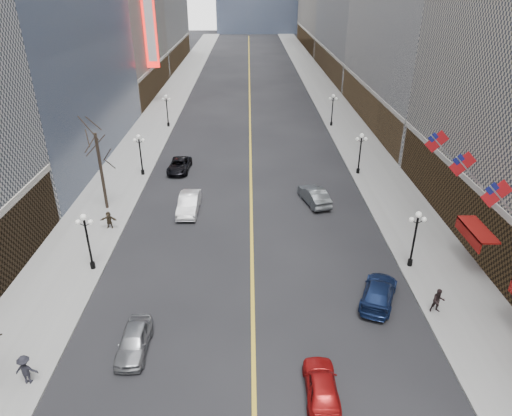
{
  "coord_description": "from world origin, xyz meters",
  "views": [
    {
      "loc": [
        -0.17,
        1.7,
        19.44
      ],
      "look_at": [
        0.17,
        22.82,
        8.71
      ],
      "focal_mm": 32.0,
      "sensor_mm": 36.0,
      "label": 1
    }
  ],
  "objects_px": {
    "streetlamp_west_2": "(140,150)",
    "car_nb_mid": "(189,204)",
    "streetlamp_west_1": "(87,236)",
    "streetlamp_west_3": "(167,107)",
    "streetlamp_east_3": "(333,107)",
    "car_nb_near": "(134,341)",
    "streetlamp_east_2": "(360,149)",
    "car_sb_far": "(314,195)",
    "car_sb_mid": "(322,386)",
    "car_nb_far": "(179,165)",
    "streetlamp_east_1": "(415,233)",
    "car_sb_near": "(379,292)"
  },
  "relations": [
    {
      "from": "streetlamp_east_3",
      "to": "car_sb_far",
      "type": "bearing_deg",
      "value": -102.98
    },
    {
      "from": "streetlamp_east_1",
      "to": "streetlamp_west_2",
      "type": "xyz_separation_m",
      "value": [
        -23.6,
        18.0,
        0.0
      ]
    },
    {
      "from": "streetlamp_east_3",
      "to": "streetlamp_east_2",
      "type": "bearing_deg",
      "value": -90.0
    },
    {
      "from": "streetlamp_west_1",
      "to": "car_nb_mid",
      "type": "distance_m",
      "value": 11.3
    },
    {
      "from": "streetlamp_west_1",
      "to": "streetlamp_east_1",
      "type": "bearing_deg",
      "value": 0.0
    },
    {
      "from": "car_sb_mid",
      "to": "car_sb_far",
      "type": "relative_size",
      "value": 0.87
    },
    {
      "from": "streetlamp_east_3",
      "to": "car_nb_near",
      "type": "xyz_separation_m",
      "value": [
        -18.7,
        -44.25,
        -2.2
      ]
    },
    {
      "from": "car_sb_near",
      "to": "car_sb_far",
      "type": "height_order",
      "value": "car_sb_far"
    },
    {
      "from": "streetlamp_west_3",
      "to": "car_sb_near",
      "type": "xyz_separation_m",
      "value": [
        20.2,
        -39.96,
        -2.18
      ]
    },
    {
      "from": "car_sb_mid",
      "to": "streetlamp_west_1",
      "type": "bearing_deg",
      "value": -36.26
    },
    {
      "from": "streetlamp_west_1",
      "to": "streetlamp_west_2",
      "type": "bearing_deg",
      "value": 90.0
    },
    {
      "from": "streetlamp_west_3",
      "to": "car_nb_mid",
      "type": "height_order",
      "value": "streetlamp_west_3"
    },
    {
      "from": "streetlamp_west_1",
      "to": "car_nb_mid",
      "type": "height_order",
      "value": "streetlamp_west_1"
    },
    {
      "from": "streetlamp_west_2",
      "to": "car_sb_mid",
      "type": "bearing_deg",
      "value": -62.75
    },
    {
      "from": "car_nb_near",
      "to": "streetlamp_west_3",
      "type": "bearing_deg",
      "value": 96.32
    },
    {
      "from": "streetlamp_west_3",
      "to": "car_nb_far",
      "type": "height_order",
      "value": "streetlamp_west_3"
    },
    {
      "from": "car_nb_mid",
      "to": "car_sb_mid",
      "type": "distance_m",
      "value": 22.89
    },
    {
      "from": "streetlamp_east_2",
      "to": "car_sb_far",
      "type": "xyz_separation_m",
      "value": [
        -5.78,
        -7.06,
        -2.11
      ]
    },
    {
      "from": "car_nb_near",
      "to": "car_sb_near",
      "type": "height_order",
      "value": "car_sb_near"
    },
    {
      "from": "car_sb_near",
      "to": "streetlamp_east_1",
      "type": "bearing_deg",
      "value": -107.53
    },
    {
      "from": "streetlamp_east_2",
      "to": "car_nb_near",
      "type": "relative_size",
      "value": 1.09
    },
    {
      "from": "streetlamp_west_3",
      "to": "streetlamp_east_3",
      "type": "bearing_deg",
      "value": 0.0
    },
    {
      "from": "streetlamp_west_1",
      "to": "car_sb_mid",
      "type": "xyz_separation_m",
      "value": [
        15.27,
        -11.65,
        -2.19
      ]
    },
    {
      "from": "car_nb_mid",
      "to": "car_sb_mid",
      "type": "height_order",
      "value": "car_nb_mid"
    },
    {
      "from": "streetlamp_east_3",
      "to": "car_nb_far",
      "type": "xyz_separation_m",
      "value": [
        -19.76,
        -16.76,
        -2.23
      ]
    },
    {
      "from": "car_nb_far",
      "to": "car_nb_mid",
      "type": "bearing_deg",
      "value": -74.7
    },
    {
      "from": "streetlamp_east_3",
      "to": "streetlamp_west_2",
      "type": "relative_size",
      "value": 1.0
    },
    {
      "from": "streetlamp_west_1",
      "to": "streetlamp_west_3",
      "type": "xyz_separation_m",
      "value": [
        0.0,
        36.0,
        0.0
      ]
    },
    {
      "from": "streetlamp_east_3",
      "to": "streetlamp_west_1",
      "type": "xyz_separation_m",
      "value": [
        -23.6,
        -36.0,
        0.0
      ]
    },
    {
      "from": "streetlamp_west_3",
      "to": "car_nb_near",
      "type": "distance_m",
      "value": 44.57
    },
    {
      "from": "car_nb_mid",
      "to": "car_sb_far",
      "type": "height_order",
      "value": "car_nb_mid"
    },
    {
      "from": "streetlamp_west_2",
      "to": "car_nb_mid",
      "type": "relative_size",
      "value": 0.9
    },
    {
      "from": "streetlamp_west_1",
      "to": "car_sb_mid",
      "type": "height_order",
      "value": "streetlamp_west_1"
    },
    {
      "from": "streetlamp_east_3",
      "to": "car_nb_mid",
      "type": "relative_size",
      "value": 0.9
    },
    {
      "from": "streetlamp_east_2",
      "to": "car_nb_near",
      "type": "xyz_separation_m",
      "value": [
        -18.7,
        -26.25,
        -2.2
      ]
    },
    {
      "from": "streetlamp_east_1",
      "to": "streetlamp_west_3",
      "type": "distance_m",
      "value": 43.05
    },
    {
      "from": "streetlamp_east_3",
      "to": "streetlamp_west_2",
      "type": "xyz_separation_m",
      "value": [
        -23.6,
        -18.0,
        0.0
      ]
    },
    {
      "from": "streetlamp_east_1",
      "to": "streetlamp_east_2",
      "type": "bearing_deg",
      "value": 90.0
    },
    {
      "from": "streetlamp_east_2",
      "to": "car_nb_far",
      "type": "xyz_separation_m",
      "value": [
        -19.76,
        1.24,
        -2.23
      ]
    },
    {
      "from": "car_nb_far",
      "to": "streetlamp_east_1",
      "type": "bearing_deg",
      "value": -41.52
    },
    {
      "from": "streetlamp_east_1",
      "to": "car_sb_mid",
      "type": "relative_size",
      "value": 1.08
    },
    {
      "from": "streetlamp_east_3",
      "to": "car_nb_near",
      "type": "bearing_deg",
      "value": -112.91
    },
    {
      "from": "car_sb_far",
      "to": "streetlamp_east_1",
      "type": "bearing_deg",
      "value": 102.86
    },
    {
      "from": "streetlamp_west_2",
      "to": "streetlamp_west_3",
      "type": "bearing_deg",
      "value": 90.0
    },
    {
      "from": "streetlamp_west_3",
      "to": "car_nb_mid",
      "type": "xyz_separation_m",
      "value": [
        6.06,
        -26.69,
        -2.08
      ]
    },
    {
      "from": "streetlamp_west_1",
      "to": "car_sb_near",
      "type": "height_order",
      "value": "streetlamp_west_1"
    },
    {
      "from": "streetlamp_east_3",
      "to": "streetlamp_west_1",
      "type": "distance_m",
      "value": 43.05
    },
    {
      "from": "streetlamp_east_1",
      "to": "streetlamp_east_3",
      "type": "distance_m",
      "value": 36.0
    },
    {
      "from": "streetlamp_east_2",
      "to": "car_sb_far",
      "type": "height_order",
      "value": "streetlamp_east_2"
    },
    {
      "from": "streetlamp_east_2",
      "to": "car_nb_mid",
      "type": "bearing_deg",
      "value": -153.64
    }
  ]
}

